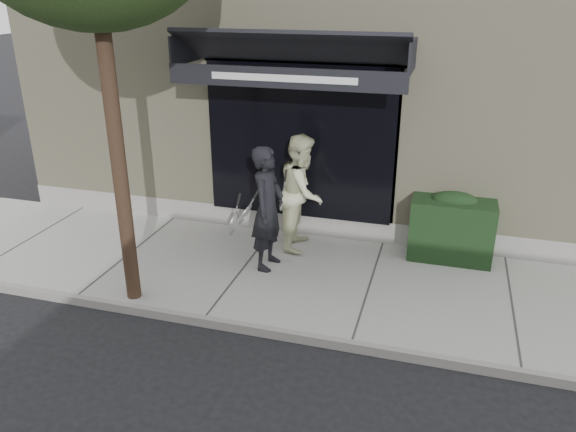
% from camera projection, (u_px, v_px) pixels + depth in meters
% --- Properties ---
extents(ground, '(80.00, 80.00, 0.00)m').
position_uv_depth(ground, '(370.00, 291.00, 8.43)').
color(ground, black).
rests_on(ground, ground).
extents(sidewalk, '(20.00, 3.00, 0.12)m').
position_uv_depth(sidewalk, '(370.00, 287.00, 8.41)').
color(sidewalk, '#9E9D98').
rests_on(sidewalk, ground).
extents(curb, '(20.00, 0.10, 0.14)m').
position_uv_depth(curb, '(351.00, 346.00, 7.03)').
color(curb, gray).
rests_on(curb, ground).
extents(building_facade, '(14.30, 8.04, 5.64)m').
position_uv_depth(building_facade, '(412.00, 63.00, 11.79)').
color(building_facade, tan).
rests_on(building_facade, ground).
extents(hedge, '(1.30, 0.70, 1.14)m').
position_uv_depth(hedge, '(452.00, 227.00, 9.01)').
color(hedge, black).
rests_on(hedge, sidewalk).
extents(pedestrian_front, '(0.82, 0.83, 1.95)m').
position_uv_depth(pedestrian_front, '(268.00, 209.00, 8.56)').
color(pedestrian_front, black).
rests_on(pedestrian_front, sidewalk).
extents(pedestrian_back, '(0.77, 0.97, 1.94)m').
position_uv_depth(pedestrian_back, '(302.00, 192.00, 9.26)').
color(pedestrian_back, beige).
rests_on(pedestrian_back, sidewalk).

